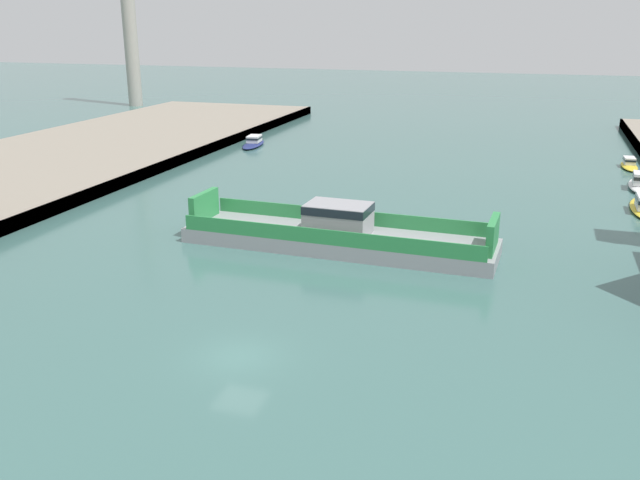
{
  "coord_description": "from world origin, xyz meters",
  "views": [
    {
      "loc": [
        13.27,
        -28.45,
        16.26
      ],
      "look_at": [
        0.0,
        13.65,
        2.0
      ],
      "focal_mm": 38.5,
      "sensor_mm": 36.0,
      "label": 1
    }
  ],
  "objects_px": {
    "chain_ferry": "(338,234)",
    "smokestack_distant_a": "(128,2)",
    "moored_boat_mid_right": "(629,164)",
    "moored_boat_near_left": "(640,183)",
    "moored_boat_mid_left": "(254,142)"
  },
  "relations": [
    {
      "from": "chain_ferry",
      "to": "smokestack_distant_a",
      "type": "height_order",
      "value": "smokestack_distant_a"
    },
    {
      "from": "chain_ferry",
      "to": "moored_boat_mid_right",
      "type": "bearing_deg",
      "value": 57.79
    },
    {
      "from": "chain_ferry",
      "to": "moored_boat_near_left",
      "type": "bearing_deg",
      "value": 48.68
    },
    {
      "from": "chain_ferry",
      "to": "moored_boat_near_left",
      "type": "relative_size",
      "value": 3.34
    },
    {
      "from": "moored_boat_near_left",
      "to": "moored_boat_mid_left",
      "type": "height_order",
      "value": "moored_boat_near_left"
    },
    {
      "from": "smokestack_distant_a",
      "to": "moored_boat_mid_right",
      "type": "bearing_deg",
      "value": -21.96
    },
    {
      "from": "chain_ferry",
      "to": "smokestack_distant_a",
      "type": "bearing_deg",
      "value": 130.62
    },
    {
      "from": "moored_boat_near_left",
      "to": "smokestack_distant_a",
      "type": "relative_size",
      "value": 0.19
    },
    {
      "from": "chain_ferry",
      "to": "smokestack_distant_a",
      "type": "xyz_separation_m",
      "value": [
        -62.29,
        72.61,
        18.31
      ]
    },
    {
      "from": "moored_boat_mid_right",
      "to": "chain_ferry",
      "type": "bearing_deg",
      "value": -122.21
    },
    {
      "from": "moored_boat_mid_left",
      "to": "smokestack_distant_a",
      "type": "relative_size",
      "value": 0.21
    },
    {
      "from": "moored_boat_mid_left",
      "to": "moored_boat_mid_right",
      "type": "relative_size",
      "value": 1.31
    },
    {
      "from": "moored_boat_near_left",
      "to": "moored_boat_mid_right",
      "type": "bearing_deg",
      "value": 89.3
    },
    {
      "from": "moored_boat_mid_left",
      "to": "smokestack_distant_a",
      "type": "height_order",
      "value": "smokestack_distant_a"
    },
    {
      "from": "moored_boat_mid_right",
      "to": "smokestack_distant_a",
      "type": "xyz_separation_m",
      "value": [
        -86.15,
        34.74,
        18.92
      ]
    }
  ]
}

